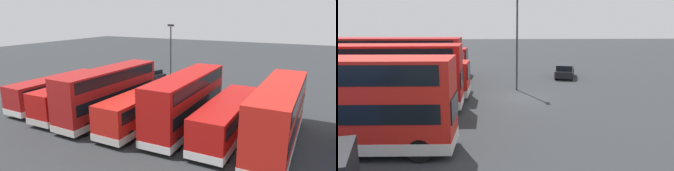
# 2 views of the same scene
# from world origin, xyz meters

# --- Properties ---
(ground_plane) EXTENTS (140.00, 140.00, 0.00)m
(ground_plane) POSITION_xyz_m (0.00, 0.00, 0.00)
(ground_plane) COLOR #2D3033
(bus_single_deck_second) EXTENTS (2.62, 10.47, 2.95)m
(bus_single_deck_second) POSITION_xyz_m (-7.08, 10.11, 1.62)
(bus_single_deck_second) COLOR #B71411
(bus_single_deck_second) RESTS_ON ground
(bus_double_decker_third) EXTENTS (2.78, 11.31, 4.55)m
(bus_double_decker_third) POSITION_xyz_m (-3.54, 9.90, 2.45)
(bus_double_decker_third) COLOR #B71411
(bus_double_decker_third) RESTS_ON ground
(bus_single_deck_fourth) EXTENTS (2.78, 12.04, 2.95)m
(bus_single_deck_fourth) POSITION_xyz_m (-0.11, 10.07, 1.62)
(bus_single_deck_fourth) COLOR red
(bus_single_deck_fourth) RESTS_ON ground
(bus_double_decker_fifth) EXTENTS (2.91, 11.35, 4.55)m
(bus_double_decker_fifth) POSITION_xyz_m (3.73, 10.67, 2.45)
(bus_double_decker_fifth) COLOR #A51919
(bus_double_decker_fifth) RESTS_ON ground
(bus_single_deck_sixth) EXTENTS (2.67, 10.80, 2.95)m
(bus_single_deck_sixth) POSITION_xyz_m (7.06, 10.62, 1.62)
(bus_single_deck_sixth) COLOR #B71411
(bus_single_deck_sixth) RESTS_ON ground
(bus_single_deck_seventh) EXTENTS (2.80, 10.35, 2.95)m
(bus_single_deck_seventh) POSITION_xyz_m (10.89, 10.27, 1.62)
(bus_single_deck_seventh) COLOR #A51919
(bus_single_deck_seventh) RESTS_ON ground
(car_hatchback_silver) EXTENTS (4.47, 2.84, 1.43)m
(car_hatchback_silver) POSITION_xyz_m (8.82, -5.36, 0.70)
(car_hatchback_silver) COLOR black
(car_hatchback_silver) RESTS_ON ground
(lamp_post_tall) EXTENTS (0.70, 0.30, 8.09)m
(lamp_post_tall) POSITION_xyz_m (2.92, 0.13, 4.73)
(lamp_post_tall) COLOR #38383D
(lamp_post_tall) RESTS_ON ground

